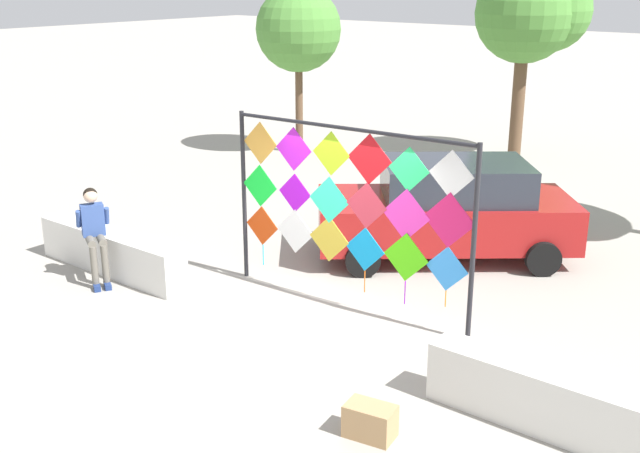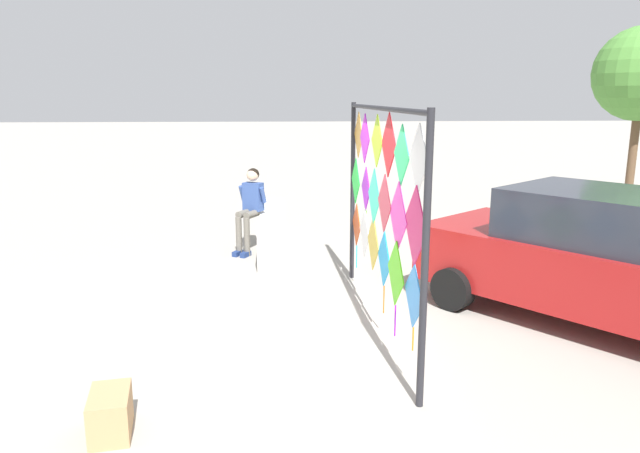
% 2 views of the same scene
% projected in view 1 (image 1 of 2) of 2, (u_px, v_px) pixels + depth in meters
% --- Properties ---
extents(ground, '(120.00, 120.00, 0.00)m').
position_uv_depth(ground, '(316.00, 323.00, 11.24)').
color(ground, '#9E998E').
extents(plaza_ledge_left, '(3.27, 0.47, 0.71)m').
position_uv_depth(plaza_ledge_left, '(111.00, 252.00, 13.05)').
color(plaza_ledge_left, silver).
rests_on(plaza_ledge_left, ground).
extents(plaza_ledge_right, '(3.27, 0.47, 0.71)m').
position_uv_depth(plaza_ledge_right, '(570.00, 409.00, 8.38)').
color(plaza_ledge_right, silver).
rests_on(plaza_ledge_right, ground).
extents(kite_display_rack, '(4.10, 0.24, 2.76)m').
position_uv_depth(kite_display_rack, '(349.00, 198.00, 11.33)').
color(kite_display_rack, '#232328').
rests_on(kite_display_rack, ground).
extents(seated_vendor, '(0.75, 0.65, 1.56)m').
position_uv_depth(seated_vendor, '(94.00, 228.00, 12.46)').
color(seated_vendor, '#666056').
rests_on(seated_vendor, ground).
extents(parked_car, '(4.61, 4.26, 1.71)m').
position_uv_depth(parked_car, '(447.00, 209.00, 13.65)').
color(parked_car, maroon).
rests_on(parked_car, ground).
extents(cardboard_box_large, '(0.59, 0.42, 0.38)m').
position_uv_depth(cardboard_box_large, '(370.00, 421.00, 8.45)').
color(cardboard_box_large, tan).
rests_on(cardboard_box_large, ground).
extents(tree_palm_like, '(2.29, 2.29, 4.53)m').
position_uv_depth(tree_palm_like, '(300.00, 32.00, 20.79)').
color(tree_palm_like, brown).
rests_on(tree_palm_like, ground).
extents(tree_far_right, '(2.79, 2.95, 5.10)m').
position_uv_depth(tree_far_right, '(532.00, 14.00, 20.24)').
color(tree_far_right, brown).
rests_on(tree_far_right, ground).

